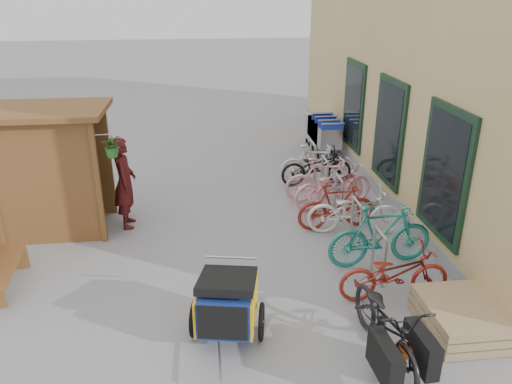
{
  "coord_description": "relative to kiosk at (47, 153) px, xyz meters",
  "views": [
    {
      "loc": [
        -0.45,
        -6.69,
        4.42
      ],
      "look_at": [
        0.5,
        1.5,
        1.0
      ],
      "focal_mm": 35.0,
      "sensor_mm": 36.0,
      "label": 1
    }
  ],
  "objects": [
    {
      "name": "cargo_bike",
      "position": [
        5.04,
        -4.29,
        -1.06
      ],
      "size": [
        0.77,
        1.92,
        0.99
      ],
      "rotation": [
        0.0,
        0.0,
        0.06
      ],
      "color": "black",
      "rests_on": "ground"
    },
    {
      "name": "bike_1",
      "position": [
        5.76,
        -2.02,
        -1.0
      ],
      "size": [
        1.88,
        0.68,
        1.11
      ],
      "primitive_type": "imported",
      "rotation": [
        0.0,
        0.0,
        1.66
      ],
      "color": "teal",
      "rests_on": "ground"
    },
    {
      "name": "bike_5",
      "position": [
        5.46,
        0.67,
        -1.04
      ],
      "size": [
        1.75,
        0.62,
        1.03
      ],
      "primitive_type": "imported",
      "rotation": [
        0.0,
        0.0,
        1.49
      ],
      "color": "pink",
      "rests_on": "ground"
    },
    {
      "name": "ground",
      "position": [
        3.28,
        -2.47,
        -1.55
      ],
      "size": [
        80.0,
        80.0,
        0.0
      ],
      "primitive_type": "plane",
      "color": "gray"
    },
    {
      "name": "bike_4",
      "position": [
        5.59,
        0.43,
        -1.07
      ],
      "size": [
        1.95,
        1.12,
        0.97
      ],
      "primitive_type": "imported",
      "rotation": [
        0.0,
        0.0,
        1.85
      ],
      "color": "pink",
      "rests_on": "ground"
    },
    {
      "name": "bike_0",
      "position": [
        5.62,
        -3.03,
        -1.11
      ],
      "size": [
        1.69,
        0.59,
        0.89
      ],
      "primitive_type": "imported",
      "rotation": [
        0.0,
        0.0,
        1.57
      ],
      "color": "maroon",
      "rests_on": "ground"
    },
    {
      "name": "child_trailer",
      "position": [
        3.09,
        -3.6,
        -1.01
      ],
      "size": [
        1.06,
        1.69,
        0.97
      ],
      "rotation": [
        0.0,
        0.0,
        -0.19
      ],
      "color": "#1B3C98",
      "rests_on": "ground"
    },
    {
      "name": "pallet_stack",
      "position": [
        6.28,
        -3.87,
        -1.34
      ],
      "size": [
        1.0,
        1.2,
        0.4
      ],
      "color": "tan",
      "rests_on": "ground"
    },
    {
      "name": "building",
      "position": [
        9.77,
        2.03,
        1.94
      ],
      "size": [
        6.07,
        13.0,
        7.0
      ],
      "color": "tan",
      "rests_on": "ground"
    },
    {
      "name": "person_kiosk",
      "position": [
        1.34,
        0.01,
        -0.65
      ],
      "size": [
        0.48,
        0.69,
        1.81
      ],
      "primitive_type": "imported",
      "rotation": [
        0.0,
        0.0,
        1.65
      ],
      "color": "maroon",
      "rests_on": "ground"
    },
    {
      "name": "bike_3",
      "position": [
        5.39,
        -0.6,
        -1.08
      ],
      "size": [
        1.6,
        0.58,
        0.94
      ],
      "primitive_type": "imported",
      "rotation": [
        0.0,
        0.0,
        1.66
      ],
      "color": "maroon",
      "rests_on": "ground"
    },
    {
      "name": "bike_2",
      "position": [
        5.67,
        -0.84,
        -1.08
      ],
      "size": [
        1.86,
        0.88,
        0.94
      ],
      "primitive_type": "imported",
      "rotation": [
        0.0,
        0.0,
        1.42
      ],
      "color": "white",
      "rests_on": "ground"
    },
    {
      "name": "kiosk",
      "position": [
        0.0,
        0.0,
        0.0
      ],
      "size": [
        2.49,
        1.65,
        2.4
      ],
      "color": "brown",
      "rests_on": "ground"
    },
    {
      "name": "bike_7",
      "position": [
        5.5,
        1.88,
        -1.08
      ],
      "size": [
        1.62,
        0.66,
        0.94
      ],
      "primitive_type": "imported",
      "rotation": [
        0.0,
        0.0,
        1.43
      ],
      "color": "white",
      "rests_on": "ground"
    },
    {
      "name": "bike_rack",
      "position": [
        5.58,
        -0.07,
        -1.04
      ],
      "size": [
        0.05,
        5.35,
        0.86
      ],
      "color": "#A5A8AD",
      "rests_on": "ground"
    },
    {
      "name": "shopping_carts",
      "position": [
        6.28,
        4.21,
        -0.9
      ],
      "size": [
        0.62,
        2.09,
        1.11
      ],
      "color": "silver",
      "rests_on": "ground"
    },
    {
      "name": "bike_6",
      "position": [
        5.54,
        1.73,
        -1.1
      ],
      "size": [
        1.74,
        0.69,
        0.9
      ],
      "primitive_type": "imported",
      "rotation": [
        0.0,
        0.0,
        1.63
      ],
      "color": "black",
      "rests_on": "ground"
    }
  ]
}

